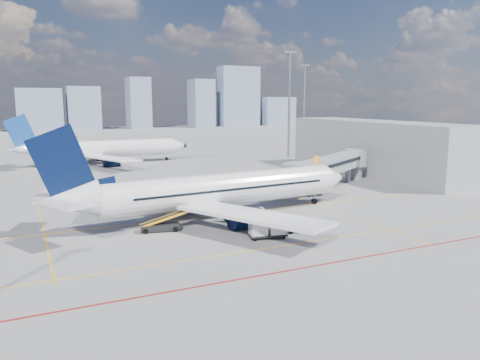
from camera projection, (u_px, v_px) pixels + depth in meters
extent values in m
plane|color=gray|center=(249.00, 231.00, 50.29)|extent=(420.00, 420.00, 0.00)
cube|color=#FFB00D|center=(220.00, 215.00, 57.42)|extent=(60.00, 0.18, 0.01)
cube|color=#FFB00D|center=(277.00, 247.00, 44.94)|extent=(80.00, 0.15, 0.01)
cube|color=#FFB00D|center=(343.00, 214.00, 57.96)|extent=(0.15, 28.00, 0.01)
cube|color=#FFB00D|center=(45.00, 234.00, 49.02)|extent=(0.15, 30.00, 0.01)
cube|color=maroon|center=(312.00, 266.00, 39.59)|extent=(90.00, 0.25, 0.01)
cube|color=#95999E|center=(330.00, 165.00, 73.39)|extent=(20.84, 13.93, 2.60)
cube|color=black|center=(331.00, 163.00, 73.35)|extent=(20.52, 13.82, 0.55)
cube|color=#95999E|center=(298.00, 174.00, 64.33)|extent=(4.49, 4.56, 3.00)
cube|color=black|center=(314.00, 193.00, 68.79)|extent=(2.20, 1.00, 0.70)
cylinder|color=slate|center=(314.00, 184.00, 68.56)|extent=(0.56, 0.56, 2.70)
cylinder|color=slate|center=(349.00, 171.00, 79.98)|extent=(0.60, 0.60, 3.90)
cylinder|color=#95999E|center=(356.00, 157.00, 82.70)|extent=(4.00, 4.00, 3.00)
cylinder|color=gray|center=(356.00, 168.00, 83.03)|extent=(2.40, 2.40, 3.90)
cube|color=#FFB00D|center=(316.00, 160.00, 65.03)|extent=(1.26, 0.82, 1.20)
cube|color=#95999E|center=(376.00, 147.00, 89.44)|extent=(10.00, 42.00, 10.00)
cube|color=black|center=(356.00, 148.00, 87.42)|extent=(0.25, 40.00, 4.50)
cylinder|color=slate|center=(289.00, 106.00, 113.19)|extent=(0.56, 0.56, 25.00)
cube|color=slate|center=(290.00, 52.00, 111.05)|extent=(3.20, 0.40, 0.50)
cube|color=#A9ADB0|center=(286.00, 52.00, 110.32)|extent=(0.60, 0.15, 0.35)
cube|color=#A9ADB0|center=(291.00, 52.00, 110.83)|extent=(0.60, 0.15, 0.35)
cube|color=#A9ADB0|center=(295.00, 52.00, 111.33)|extent=(0.60, 0.15, 0.35)
cylinder|color=slate|center=(304.00, 104.00, 155.75)|extent=(0.56, 0.56, 25.00)
cube|color=slate|center=(305.00, 65.00, 153.61)|extent=(3.20, 0.40, 0.50)
cube|color=#A9ADB0|center=(302.00, 65.00, 152.88)|extent=(0.60, 0.15, 0.35)
cube|color=#A9ADB0|center=(305.00, 65.00, 153.38)|extent=(0.60, 0.15, 0.35)
cube|color=#A9ADB0|center=(309.00, 65.00, 153.89)|extent=(0.60, 0.15, 0.35)
cube|color=slate|center=(40.00, 110.00, 212.80)|extent=(19.55, 8.68, 19.27)
cube|color=slate|center=(84.00, 108.00, 220.84)|extent=(14.86, 8.39, 20.34)
cube|color=slate|center=(138.00, 103.00, 231.36)|extent=(10.37, 12.68, 25.01)
cube|color=slate|center=(201.00, 103.00, 245.33)|extent=(10.96, 13.25, 24.58)
cube|color=slate|center=(239.00, 97.00, 253.87)|extent=(21.71, 9.38, 31.75)
cube|color=slate|center=(276.00, 111.00, 265.01)|extent=(18.35, 13.97, 15.61)
cylinder|color=silver|center=(225.00, 189.00, 56.29)|extent=(30.37, 6.06, 3.92)
cone|color=silver|center=(334.00, 178.00, 64.45)|extent=(3.89, 4.17, 3.92)
sphere|color=black|center=(342.00, 177.00, 65.13)|extent=(1.18, 1.18, 1.11)
cone|color=silver|center=(65.00, 201.00, 47.36)|extent=(6.70, 4.37, 3.92)
cube|color=black|center=(327.00, 175.00, 63.72)|extent=(1.61, 1.61, 0.45)
cube|color=silver|center=(185.00, 187.00, 63.52)|extent=(10.58, 17.39, 0.58)
cube|color=silver|center=(253.00, 215.00, 47.97)|extent=(12.43, 17.11, 0.58)
cylinder|color=#061133|center=(202.00, 200.00, 61.45)|extent=(3.78, 2.56, 2.31)
cylinder|color=#061133|center=(246.00, 219.00, 51.43)|extent=(3.78, 2.56, 2.31)
cylinder|color=#A9ADB0|center=(215.00, 198.00, 62.38)|extent=(0.52, 2.39, 2.37)
cylinder|color=#A9ADB0|center=(261.00, 217.00, 52.35)|extent=(0.52, 2.39, 2.37)
cube|color=#061133|center=(63.00, 167.00, 46.78)|extent=(6.90, 0.81, 8.58)
cube|color=#061133|center=(89.00, 188.00, 48.35)|extent=(5.68, 0.70, 2.16)
cube|color=silver|center=(56.00, 192.00, 49.87)|extent=(4.60, 6.29, 0.22)
cube|color=silver|center=(66.00, 204.00, 44.34)|extent=(5.19, 6.38, 0.22)
cylinder|color=slate|center=(314.00, 198.00, 63.25)|extent=(0.30, 0.30, 1.80)
cylinder|color=black|center=(314.00, 201.00, 63.34)|extent=(0.78, 0.33, 0.76)
cylinder|color=slate|center=(209.00, 206.00, 58.47)|extent=(0.34, 0.34, 1.60)
cylinder|color=black|center=(209.00, 209.00, 58.52)|extent=(1.04, 0.72, 1.00)
cylinder|color=slate|center=(228.00, 215.00, 53.98)|extent=(0.34, 0.34, 1.60)
cylinder|color=black|center=(228.00, 218.00, 54.03)|extent=(1.04, 0.72, 1.00)
cube|color=black|center=(222.00, 184.00, 58.15)|extent=(24.68, 1.86, 0.26)
cube|color=black|center=(237.00, 189.00, 54.81)|extent=(24.68, 1.86, 0.26)
cylinder|color=silver|center=(109.00, 149.00, 103.61)|extent=(28.83, 4.22, 3.74)
cone|color=silver|center=(179.00, 146.00, 110.14)|extent=(3.51, 3.80, 3.74)
sphere|color=black|center=(185.00, 146.00, 110.69)|extent=(1.07, 1.07, 1.05)
cone|color=silver|center=(23.00, 150.00, 96.44)|extent=(6.20, 3.84, 3.74)
cube|color=black|center=(174.00, 144.00, 109.55)|extent=(1.46, 1.46, 0.43)
cube|color=silver|center=(97.00, 150.00, 110.95)|extent=(11.20, 16.46, 0.55)
cube|color=silver|center=(109.00, 158.00, 95.44)|extent=(10.79, 16.52, 0.55)
cylinder|color=#061133|center=(104.00, 156.00, 108.79)|extent=(3.49, 2.26, 2.21)
cylinder|color=#061133|center=(112.00, 162.00, 98.79)|extent=(3.49, 2.26, 2.21)
cylinder|color=#A9ADB0|center=(112.00, 156.00, 109.52)|extent=(0.37, 2.27, 2.26)
cylinder|color=#A9ADB0|center=(120.00, 161.00, 99.53)|extent=(0.37, 2.27, 2.26)
cube|color=navy|center=(21.00, 134.00, 95.88)|extent=(6.58, 0.42, 8.18)
cube|color=navy|center=(34.00, 144.00, 97.20)|extent=(5.41, 0.38, 2.06)
cube|color=silver|center=(21.00, 147.00, 98.99)|extent=(4.74, 6.07, 0.21)
cube|color=silver|center=(20.00, 150.00, 93.47)|extent=(4.61, 6.05, 0.21)
cylinder|color=black|center=(104.00, 160.00, 105.93)|extent=(1.01, 0.67, 1.00)
cylinder|color=black|center=(107.00, 163.00, 101.45)|extent=(1.01, 0.67, 1.00)
cylinder|color=black|center=(167.00, 159.00, 109.35)|extent=(0.76, 0.29, 0.76)
cube|color=silver|center=(295.00, 227.00, 49.87)|extent=(2.32, 1.47, 0.79)
cube|color=silver|center=(292.00, 222.00, 49.66)|extent=(1.13, 1.26, 0.59)
cube|color=black|center=(292.00, 220.00, 49.62)|extent=(1.03, 1.20, 0.35)
cylinder|color=black|center=(291.00, 231.00, 49.17)|extent=(0.58, 0.29, 0.55)
cylinder|color=black|center=(286.00, 229.00, 50.19)|extent=(0.58, 0.29, 0.55)
cylinder|color=black|center=(304.00, 230.00, 49.64)|extent=(0.58, 0.29, 0.55)
cylinder|color=black|center=(300.00, 228.00, 50.67)|extent=(0.58, 0.29, 0.55)
cube|color=black|center=(267.00, 235.00, 47.73)|extent=(4.13, 2.44, 0.19)
cube|color=silver|center=(258.00, 226.00, 47.34)|extent=(1.95, 1.91, 1.66)
cube|color=silver|center=(276.00, 225.00, 47.80)|extent=(1.95, 1.91, 1.66)
cylinder|color=black|center=(255.00, 239.00, 46.69)|extent=(0.37, 0.21, 0.34)
cylinder|color=black|center=(251.00, 235.00, 48.12)|extent=(0.37, 0.21, 0.34)
cylinder|color=black|center=(284.00, 237.00, 47.40)|extent=(0.37, 0.21, 0.34)
cylinder|color=black|center=(279.00, 233.00, 48.84)|extent=(0.37, 0.21, 0.34)
cube|color=black|center=(160.00, 227.00, 50.20)|extent=(4.33, 2.20, 0.69)
cube|color=black|center=(167.00, 217.00, 50.22)|extent=(5.97, 2.04, 1.81)
cube|color=#FFB00D|center=(166.00, 216.00, 50.74)|extent=(5.83, 1.16, 1.89)
cube|color=#FFB00D|center=(168.00, 219.00, 49.71)|extent=(5.83, 1.16, 1.89)
cylinder|color=black|center=(145.00, 231.00, 49.17)|extent=(0.62, 0.34, 0.59)
cylinder|color=black|center=(145.00, 228.00, 50.48)|extent=(0.62, 0.34, 0.59)
cylinder|color=black|center=(175.00, 229.00, 49.96)|extent=(0.62, 0.34, 0.59)
cylinder|color=black|center=(174.00, 226.00, 51.27)|extent=(0.62, 0.34, 0.59)
imported|color=yellow|center=(301.00, 226.00, 49.42)|extent=(0.47, 0.64, 1.62)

